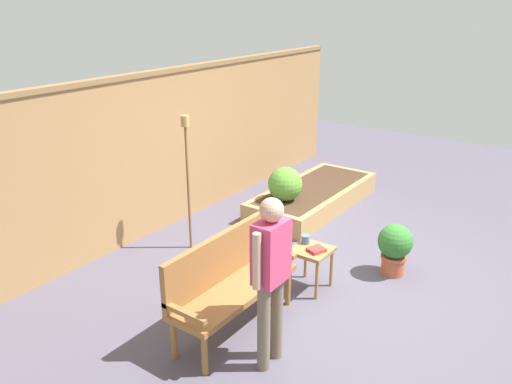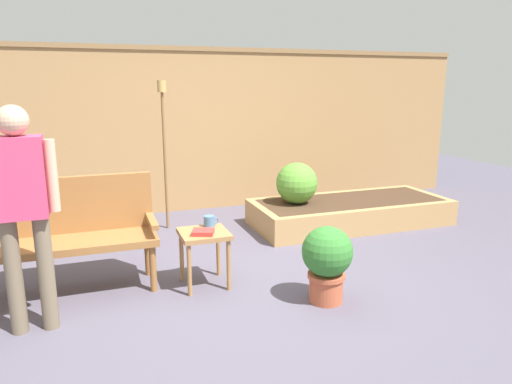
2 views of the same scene
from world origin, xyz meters
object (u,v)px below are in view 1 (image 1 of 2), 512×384
object	(u,v)px
garden_bench	(227,277)
book_on_table	(316,250)
side_table	(312,256)
shrub_near_bench	(285,184)
person_by_bench	(271,269)
cup_on_table	(306,239)
tiki_torch	(187,160)
potted_boxwood	(395,246)

from	to	relation	value
garden_bench	book_on_table	xyz separation A→B (m)	(1.07, -0.37, -0.05)
side_table	book_on_table	xyz separation A→B (m)	(-0.02, -0.07, 0.10)
shrub_near_bench	person_by_bench	distance (m)	3.17
side_table	shrub_near_bench	xyz separation A→B (m)	(1.42, 1.25, 0.15)
garden_bench	cup_on_table	size ratio (longest dim) A/B	10.91
side_table	tiki_torch	world-z (taller)	tiki_torch
garden_bench	person_by_bench	size ratio (longest dim) A/B	0.92
shrub_near_bench	tiki_torch	distance (m)	1.67
potted_boxwood	person_by_bench	xyz separation A→B (m)	(-2.13, 0.29, 0.58)
potted_boxwood	tiki_torch	bearing A→B (deg)	110.21
side_table	potted_boxwood	xyz separation A→B (m)	(0.83, -0.62, -0.04)
book_on_table	shrub_near_bench	world-z (taller)	shrub_near_bench
tiki_torch	shrub_near_bench	bearing A→B (deg)	-18.73
garden_bench	side_table	world-z (taller)	garden_bench
potted_boxwood	tiki_torch	world-z (taller)	tiki_torch
side_table	tiki_torch	distance (m)	1.92
cup_on_table	tiki_torch	world-z (taller)	tiki_torch
side_table	potted_boxwood	world-z (taller)	potted_boxwood
tiki_torch	person_by_bench	bearing A→B (deg)	-121.12
person_by_bench	book_on_table	bearing A→B (deg)	11.87
book_on_table	potted_boxwood	distance (m)	1.03
side_table	book_on_table	bearing A→B (deg)	-108.23
side_table	shrub_near_bench	bearing A→B (deg)	41.39
potted_boxwood	book_on_table	bearing A→B (deg)	147.09
garden_bench	side_table	size ratio (longest dim) A/B	3.00
side_table	potted_boxwood	distance (m)	1.04
garden_bench	person_by_bench	distance (m)	0.78
shrub_near_bench	book_on_table	bearing A→B (deg)	-137.54
cup_on_table	shrub_near_bench	world-z (taller)	shrub_near_bench
side_table	person_by_bench	world-z (taller)	person_by_bench
side_table	garden_bench	bearing A→B (deg)	164.49
side_table	cup_on_table	distance (m)	0.20
cup_on_table	book_on_table	xyz separation A→B (m)	(-0.10, -0.19, -0.03)
book_on_table	tiki_torch	bearing A→B (deg)	112.01
book_on_table	person_by_bench	world-z (taller)	person_by_bench
book_on_table	potted_boxwood	size ratio (longest dim) A/B	0.28
cup_on_table	book_on_table	distance (m)	0.22
garden_bench	person_by_bench	bearing A→B (deg)	-107.89
person_by_bench	side_table	bearing A→B (deg)	14.53
tiki_torch	book_on_table	bearing A→B (deg)	-89.47
side_table	person_by_bench	xyz separation A→B (m)	(-1.30, -0.34, 0.54)
book_on_table	person_by_bench	xyz separation A→B (m)	(-1.27, -0.27, 0.44)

